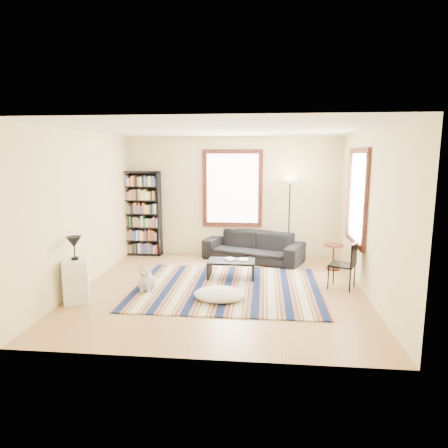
# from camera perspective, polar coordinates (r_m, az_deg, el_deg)

# --- Properties ---
(floor) EXTENTS (5.00, 5.00, 0.10)m
(floor) POSITION_cam_1_polar(r_m,az_deg,el_deg) (7.26, -0.40, -9.66)
(floor) COLOR #B07850
(floor) RESTS_ON ground
(ceiling) EXTENTS (5.00, 5.00, 0.10)m
(ceiling) POSITION_cam_1_polar(r_m,az_deg,el_deg) (6.86, -0.43, 13.82)
(ceiling) COLOR white
(ceiling) RESTS_ON floor
(wall_back) EXTENTS (5.00, 0.10, 2.80)m
(wall_back) POSITION_cam_1_polar(r_m,az_deg,el_deg) (9.43, 1.25, 3.92)
(wall_back) COLOR beige
(wall_back) RESTS_ON floor
(wall_front) EXTENTS (5.00, 0.10, 2.80)m
(wall_front) POSITION_cam_1_polar(r_m,az_deg,el_deg) (4.43, -3.96, -2.91)
(wall_front) COLOR beige
(wall_front) RESTS_ON floor
(wall_left) EXTENTS (0.10, 5.00, 2.80)m
(wall_left) POSITION_cam_1_polar(r_m,az_deg,el_deg) (7.62, -19.86, 1.91)
(wall_left) COLOR beige
(wall_left) RESTS_ON floor
(wall_right) EXTENTS (0.10, 5.00, 2.80)m
(wall_right) POSITION_cam_1_polar(r_m,az_deg,el_deg) (7.11, 20.48, 1.34)
(wall_right) COLOR beige
(wall_right) RESTS_ON floor
(window_back) EXTENTS (1.20, 0.06, 1.60)m
(window_back) POSITION_cam_1_polar(r_m,az_deg,el_deg) (9.34, 1.22, 5.09)
(window_back) COLOR white
(window_back) RESTS_ON wall_back
(window_right) EXTENTS (0.06, 1.20, 1.60)m
(window_right) POSITION_cam_1_polar(r_m,az_deg,el_deg) (7.84, 18.54, 3.67)
(window_right) COLOR white
(window_right) RESTS_ON wall_right
(rug) EXTENTS (3.34, 2.68, 0.02)m
(rug) POSITION_cam_1_polar(r_m,az_deg,el_deg) (7.29, 0.45, -9.09)
(rug) COLOR #0B183B
(rug) RESTS_ON floor
(sofa) EXTENTS (2.37, 1.58, 0.65)m
(sofa) POSITION_cam_1_polar(r_m,az_deg,el_deg) (9.09, 4.18, -3.22)
(sofa) COLOR black
(sofa) RESTS_ON floor
(bookshelf) EXTENTS (0.90, 0.30, 2.00)m
(bookshelf) POSITION_cam_1_polar(r_m,az_deg,el_deg) (9.67, -11.65, 1.48)
(bookshelf) COLOR black
(bookshelf) RESTS_ON floor
(coffee_table) EXTENTS (1.02, 0.79, 0.36)m
(coffee_table) POSITION_cam_1_polar(r_m,az_deg,el_deg) (7.80, 1.04, -6.49)
(coffee_table) COLOR black
(coffee_table) RESTS_ON floor
(book_a) EXTENTS (0.29, 0.27, 0.02)m
(book_a) POSITION_cam_1_polar(r_m,az_deg,el_deg) (7.76, 0.31, -5.12)
(book_a) COLOR beige
(book_a) RESTS_ON coffee_table
(book_b) EXTENTS (0.24, 0.18, 0.02)m
(book_b) POSITION_cam_1_polar(r_m,az_deg,el_deg) (7.79, 2.18, -5.08)
(book_b) COLOR beige
(book_b) RESTS_ON coffee_table
(floor_cushion) EXTENTS (1.04, 0.92, 0.22)m
(floor_cushion) POSITION_cam_1_polar(r_m,az_deg,el_deg) (6.68, -0.60, -10.00)
(floor_cushion) COLOR silver
(floor_cushion) RESTS_ON floor
(floor_lamp) EXTENTS (0.34, 0.34, 1.86)m
(floor_lamp) POSITION_cam_1_polar(r_m,az_deg,el_deg) (9.09, 9.28, 0.58)
(floor_lamp) COLOR black
(floor_lamp) RESTS_ON floor
(side_table) EXTENTS (0.50, 0.50, 0.54)m
(side_table) POSITION_cam_1_polar(r_m,az_deg,el_deg) (8.67, 15.34, -4.55)
(side_table) COLOR #4D2013
(side_table) RESTS_ON floor
(folding_chair) EXTENTS (0.55, 0.54, 0.86)m
(folding_chair) POSITION_cam_1_polar(r_m,az_deg,el_deg) (7.48, 16.52, -5.63)
(folding_chair) COLOR black
(folding_chair) RESTS_ON floor
(white_cabinet) EXTENTS (0.54, 0.61, 0.70)m
(white_cabinet) POSITION_cam_1_polar(r_m,az_deg,el_deg) (7.02, -20.33, -7.54)
(white_cabinet) COLOR white
(white_cabinet) RESTS_ON floor
(table_lamp) EXTENTS (0.31, 0.31, 0.38)m
(table_lamp) POSITION_cam_1_polar(r_m,az_deg,el_deg) (6.89, -20.60, -3.25)
(table_lamp) COLOR black
(table_lamp) RESTS_ON white_cabinet
(dog) EXTENTS (0.38, 0.51, 0.49)m
(dog) POSITION_cam_1_polar(r_m,az_deg,el_deg) (7.22, -10.95, -7.46)
(dog) COLOR silver
(dog) RESTS_ON floor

